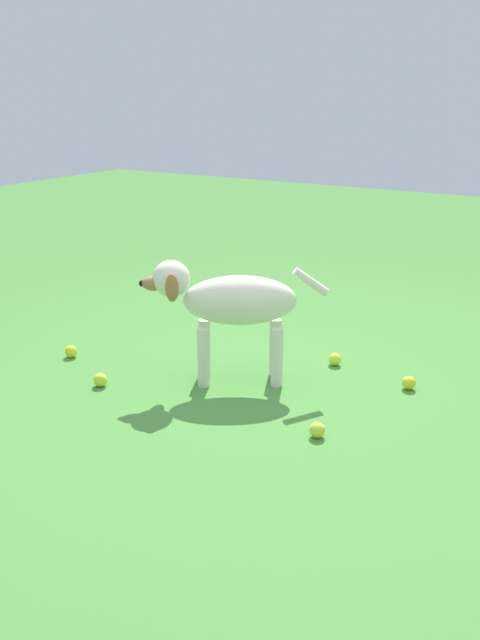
{
  "coord_description": "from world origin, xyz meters",
  "views": [
    {
      "loc": [
        2.64,
        1.47,
        1.38
      ],
      "look_at": [
        -0.12,
        -0.24,
        0.31
      ],
      "focal_mm": 39.95,
      "sensor_mm": 36.0,
      "label": 1
    }
  ],
  "objects": [
    {
      "name": "ground",
      "position": [
        0.0,
        0.0,
        0.0
      ],
      "size": [
        14.0,
        14.0,
        0.0
      ],
      "primitive_type": "plane",
      "color": "#478438"
    },
    {
      "name": "tennis_ball_1",
      "position": [
        -0.46,
        0.51,
        0.03
      ],
      "size": [
        0.07,
        0.07,
        0.07
      ],
      "primitive_type": "sphere",
      "color": "yellow",
      "rests_on": "ground"
    },
    {
      "name": "dog",
      "position": [
        -0.1,
        -0.28,
        0.4
      ],
      "size": [
        0.54,
        0.78,
        0.61
      ],
      "rotation": [
        0.0,
        0.0,
        5.28
      ],
      "color": "silver",
      "rests_on": "ground"
    },
    {
      "name": "tennis_ball_3",
      "position": [
        0.3,
        -0.77,
        0.03
      ],
      "size": [
        0.07,
        0.07,
        0.07
      ],
      "primitive_type": "sphere",
      "color": "#BFE033",
      "rests_on": "ground"
    },
    {
      "name": "tennis_ball_4",
      "position": [
        -0.55,
        0.08,
        0.03
      ],
      "size": [
        0.07,
        0.07,
        0.07
      ],
      "primitive_type": "sphere",
      "color": "#CCE539",
      "rests_on": "ground"
    },
    {
      "name": "tennis_ball_0",
      "position": [
        0.22,
        0.35,
        0.03
      ],
      "size": [
        0.07,
        0.07,
        0.07
      ],
      "primitive_type": "sphere",
      "color": "#CADA36",
      "rests_on": "ground"
    },
    {
      "name": "tennis_ball_2",
      "position": [
        0.09,
        -1.17,
        0.03
      ],
      "size": [
        0.07,
        0.07,
        0.07
      ],
      "primitive_type": "sphere",
      "color": "#D0DF2B",
      "rests_on": "ground"
    }
  ]
}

